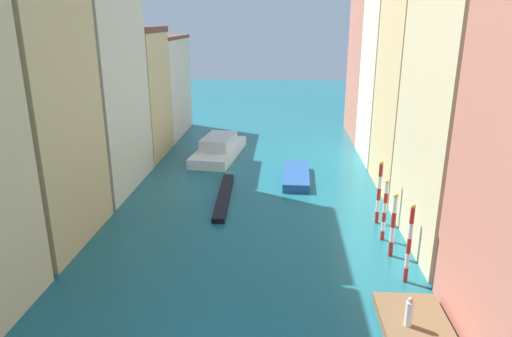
# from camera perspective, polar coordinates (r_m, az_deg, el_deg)

# --- Properties ---
(ground_plane) EXTENTS (154.00, 154.00, 0.00)m
(ground_plane) POSITION_cam_1_polar(r_m,az_deg,el_deg) (41.99, 0.12, -2.05)
(ground_plane) COLOR #196070
(building_left_1) EXTENTS (7.96, 9.29, 22.10)m
(building_left_1) POSITION_cam_1_polar(r_m,az_deg,el_deg) (32.66, -28.35, 10.05)
(building_left_1) COLOR #DBB77A
(building_left_1) RESTS_ON ground
(building_left_2) EXTENTS (7.96, 11.32, 21.89)m
(building_left_2) POSITION_cam_1_polar(r_m,az_deg,el_deg) (42.09, -20.81, 12.19)
(building_left_2) COLOR beige
(building_left_2) RESTS_ON ground
(building_left_3) EXTENTS (7.96, 8.55, 13.70)m
(building_left_3) POSITION_cam_1_polar(r_m,az_deg,el_deg) (51.82, -15.88, 8.96)
(building_left_3) COLOR #DBB77A
(building_left_3) RESTS_ON ground
(building_left_4) EXTENTS (7.96, 11.78, 12.47)m
(building_left_4) POSITION_cam_1_polar(r_m,az_deg,el_deg) (61.41, -12.78, 9.92)
(building_left_4) COLOR beige
(building_left_4) RESTS_ON ground
(building_right_1) EXTENTS (7.96, 11.10, 16.84)m
(building_right_1) POSITION_cam_1_polar(r_m,az_deg,el_deg) (32.09, 26.18, 5.47)
(building_right_1) COLOR beige
(building_right_1) RESTS_ON ground
(building_right_2) EXTENTS (7.96, 9.31, 17.31)m
(building_right_2) POSITION_cam_1_polar(r_m,az_deg,el_deg) (41.65, 20.98, 8.93)
(building_right_2) COLOR #DBB77A
(building_right_2) RESTS_ON ground
(building_right_3) EXTENTS (7.96, 9.09, 20.50)m
(building_right_3) POSITION_cam_1_polar(r_m,az_deg,el_deg) (50.56, 18.07, 12.45)
(building_right_3) COLOR beige
(building_right_3) RESTS_ON ground
(building_right_4) EXTENTS (7.96, 11.06, 17.90)m
(building_right_4) POSITION_cam_1_polar(r_m,az_deg,el_deg) (60.40, 15.65, 12.18)
(building_right_4) COLOR #C6705B
(building_right_4) RESTS_ON ground
(waterfront_dock) EXTENTS (3.22, 5.38, 0.53)m
(waterfront_dock) POSITION_cam_1_polar(r_m,az_deg,el_deg) (24.52, 19.25, -18.28)
(waterfront_dock) COLOR brown
(waterfront_dock) RESTS_ON ground
(person_on_dock) EXTENTS (0.36, 0.36, 1.52)m
(person_on_dock) POSITION_cam_1_polar(r_m,az_deg,el_deg) (23.80, 18.42, -16.55)
(person_on_dock) COLOR white
(person_on_dock) RESTS_ON waterfront_dock
(mooring_pole_0) EXTENTS (0.27, 0.27, 4.82)m
(mooring_pole_0) POSITION_cam_1_polar(r_m,az_deg,el_deg) (27.44, 18.43, -8.77)
(mooring_pole_0) COLOR red
(mooring_pole_0) RESTS_ON ground
(mooring_pole_1) EXTENTS (0.31, 0.31, 4.27)m
(mooring_pole_1) POSITION_cam_1_polar(r_m,az_deg,el_deg) (30.17, 16.61, -6.65)
(mooring_pole_1) COLOR red
(mooring_pole_1) RESTS_ON ground
(mooring_pole_2) EXTENTS (0.29, 0.29, 4.35)m
(mooring_pole_2) POSITION_cam_1_polar(r_m,az_deg,el_deg) (32.15, 15.65, -4.94)
(mooring_pole_2) COLOR red
(mooring_pole_2) RESTS_ON ground
(mooring_pole_3) EXTENTS (0.30, 0.30, 4.81)m
(mooring_pole_3) POSITION_cam_1_polar(r_m,az_deg,el_deg) (34.61, 14.99, -2.81)
(mooring_pole_3) COLOR red
(mooring_pole_3) RESTS_ON ground
(vaporetto_white) EXTENTS (5.13, 11.14, 2.28)m
(vaporetto_white) POSITION_cam_1_polar(r_m,az_deg,el_deg) (50.75, -4.62, 2.49)
(vaporetto_white) COLOR white
(vaporetto_white) RESTS_ON ground
(gondola_black) EXTENTS (1.40, 10.30, 0.41)m
(gondola_black) POSITION_cam_1_polar(r_m,az_deg,el_deg) (38.93, -3.99, -3.42)
(gondola_black) COLOR black
(gondola_black) RESTS_ON ground
(motorboat_0) EXTENTS (2.56, 7.25, 0.76)m
(motorboat_0) POSITION_cam_1_polar(r_m,az_deg,el_deg) (43.34, 5.00, -0.93)
(motorboat_0) COLOR #234C93
(motorboat_0) RESTS_ON ground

